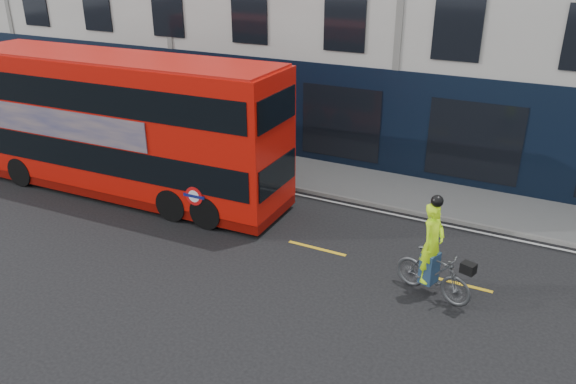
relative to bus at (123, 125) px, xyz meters
The scene contains 7 objects.
ground 8.33m from the bus, 16.05° to the right, with size 120.00×120.00×0.00m, color black.
pavement 9.09m from the bus, 29.36° to the left, with size 60.00×3.00×0.12m, color slate.
kerb 8.48m from the bus, 20.12° to the left, with size 60.00×0.12×0.13m, color gray.
road_edge_line 8.41m from the bus, 18.11° to the left, with size 58.00×0.10×0.01m, color silver.
lane_dashes 8.06m from the bus, ahead, with size 58.00×0.12×0.01m, color gold, non-canonical shape.
bus is the anchor object (origin of this frame).
cyclist 11.34m from the bus, ahead, with size 2.16×1.18×2.70m.
Camera 1 is at (5.80, -11.52, 8.01)m, focal length 35.00 mm.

